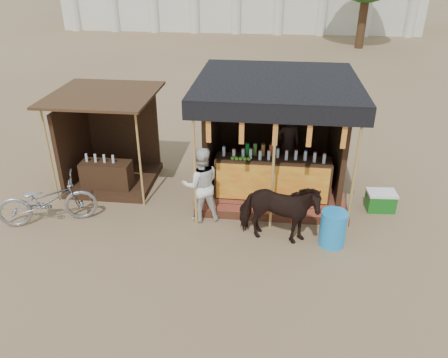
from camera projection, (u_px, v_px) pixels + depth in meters
ground at (214, 271)px, 8.14m from camera, size 120.00×120.00×0.00m
main_stall at (274, 150)px, 10.52m from camera, size 3.60×3.61×2.78m
secondary_stall at (106, 151)px, 10.92m from camera, size 2.40×2.40×2.38m
cow at (278, 212)px, 8.66m from camera, size 1.72×0.95×1.38m
motorbike at (47, 200)px, 9.37m from camera, size 2.17×1.40×1.08m
bystander at (201, 185)px, 9.35m from camera, size 0.98×0.86×1.70m
blue_barrel at (333, 228)px, 8.72m from camera, size 0.54×0.54×0.74m
red_crate at (288, 212)px, 9.69m from camera, size 0.54×0.51×0.29m
cooler at (381, 201)px, 9.97m from camera, size 0.67×0.48×0.46m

